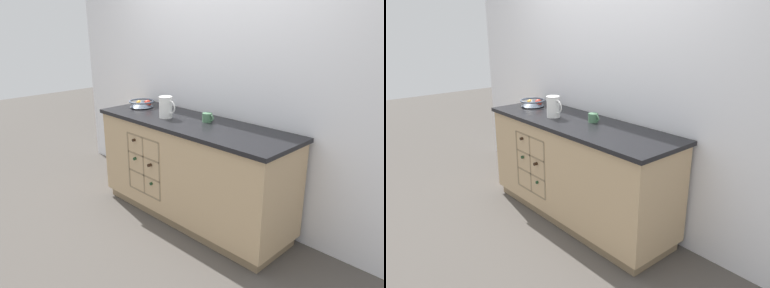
# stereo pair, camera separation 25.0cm
# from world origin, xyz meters

# --- Properties ---
(ground_plane) EXTENTS (14.00, 14.00, 0.00)m
(ground_plane) POSITION_xyz_m (0.00, 0.00, 0.00)
(ground_plane) COLOR #4C4742
(back_wall) EXTENTS (4.40, 0.06, 2.55)m
(back_wall) POSITION_xyz_m (0.00, 0.36, 1.27)
(back_wall) COLOR white
(back_wall) RESTS_ON ground_plane
(kitchen_island) EXTENTS (1.98, 0.64, 0.94)m
(kitchen_island) POSITION_xyz_m (-0.00, -0.00, 0.48)
(kitchen_island) COLOR #8B7354
(kitchen_island) RESTS_ON ground_plane
(fruit_bowl) EXTENTS (0.25, 0.25, 0.08)m
(fruit_bowl) POSITION_xyz_m (-0.75, 0.04, 0.98)
(fruit_bowl) COLOR #4C5666
(fruit_bowl) RESTS_ON kitchen_island
(white_pitcher) EXTENTS (0.19, 0.12, 0.20)m
(white_pitcher) POSITION_xyz_m (-0.27, -0.06, 1.04)
(white_pitcher) COLOR white
(white_pitcher) RESTS_ON kitchen_island
(ceramic_mug) EXTENTS (0.12, 0.09, 0.08)m
(ceramic_mug) POSITION_xyz_m (0.10, 0.09, 0.98)
(ceramic_mug) COLOR #4C7A56
(ceramic_mug) RESTS_ON kitchen_island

